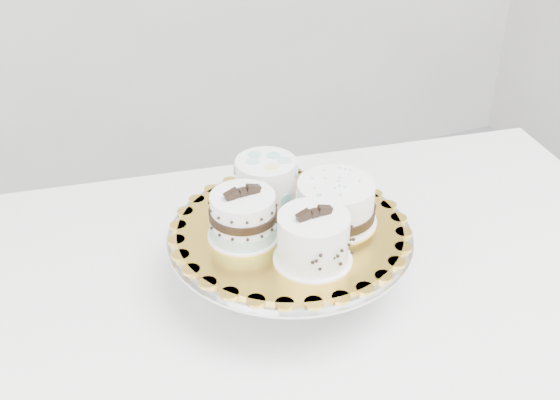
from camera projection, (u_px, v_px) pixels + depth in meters
name	position (u px, v px, depth m)	size (l,w,h in m)	color
table	(302.00, 331.00, 1.09)	(1.30, 0.96, 0.75)	white
cake_stand	(290.00, 247.00, 1.03)	(0.36, 0.36, 0.10)	gray
cake_board	(290.00, 229.00, 1.01)	(0.33, 0.33, 0.00)	gold
cake_swirl	(313.00, 240.00, 0.93)	(0.11, 0.11, 0.09)	white
cake_banded	(243.00, 217.00, 0.98)	(0.10, 0.10, 0.08)	white
cake_dots	(266.00, 180.00, 1.06)	(0.11, 0.11, 0.07)	white
cake_ribbon	(336.00, 203.00, 1.01)	(0.13, 0.13, 0.07)	white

